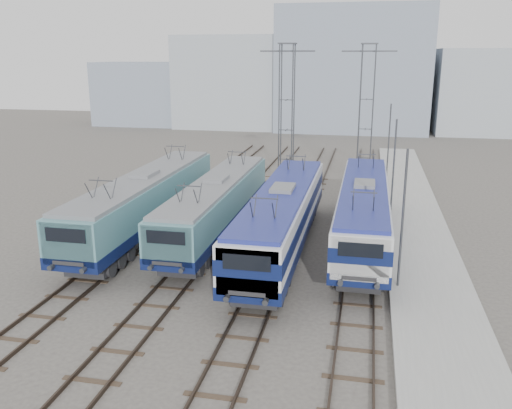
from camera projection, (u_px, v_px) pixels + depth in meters
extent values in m
plane|color=#514C47|center=(216.00, 293.00, 26.15)|extent=(160.00, 160.00, 0.00)
cube|color=#9E9E99|center=(421.00, 249.00, 31.65)|extent=(4.00, 70.00, 0.30)
cube|color=#0D1745|center=(147.00, 212.00, 34.45)|extent=(2.97, 18.75, 0.62)
cube|color=teal|center=(146.00, 193.00, 34.12)|extent=(2.92, 18.75, 1.87)
cube|color=teal|center=(71.00, 243.00, 25.67)|extent=(2.68, 0.73, 2.12)
cube|color=slate|center=(145.00, 177.00, 33.84)|extent=(2.68, 18.00, 0.21)
cube|color=#262628|center=(101.00, 259.00, 28.76)|extent=(2.19, 3.75, 0.70)
cube|color=#262628|center=(180.00, 199.00, 40.55)|extent=(2.19, 3.75, 0.70)
cube|color=#0D1745|center=(217.00, 215.00, 34.11)|extent=(2.79, 17.59, 0.59)
cube|color=teal|center=(217.00, 197.00, 33.79)|extent=(2.74, 17.59, 1.76)
cube|color=teal|center=(169.00, 244.00, 25.86)|extent=(2.52, 0.68, 1.99)
cube|color=slate|center=(217.00, 182.00, 33.53)|extent=(2.52, 16.89, 0.20)
cube|color=#262628|center=(188.00, 259.00, 28.77)|extent=(2.05, 3.52, 0.66)
cube|color=#262628|center=(239.00, 202.00, 39.83)|extent=(2.05, 3.52, 0.66)
cube|color=#0D1745|center=(282.00, 229.00, 31.11)|extent=(2.92, 18.46, 0.62)
cube|color=silver|center=(282.00, 209.00, 30.78)|extent=(2.87, 18.46, 1.85)
cube|color=#0D1745|center=(282.00, 210.00, 30.79)|extent=(2.91, 18.48, 0.72)
cube|color=silver|center=(249.00, 270.00, 22.46)|extent=(2.64, 0.72, 2.09)
cube|color=navy|center=(283.00, 191.00, 30.51)|extent=(2.64, 17.72, 0.21)
cube|color=#262628|center=(261.00, 285.00, 25.51)|extent=(2.15, 3.69, 0.69)
cube|color=#262628|center=(296.00, 213.00, 37.12)|extent=(2.15, 3.69, 0.69)
cube|color=#0D1745|center=(363.00, 223.00, 32.50)|extent=(2.85, 17.99, 0.60)
cube|color=silver|center=(364.00, 203.00, 32.18)|extent=(2.80, 17.99, 1.80)
cube|color=#0D1745|center=(364.00, 204.00, 32.19)|extent=(2.84, 18.01, 0.70)
cube|color=silver|center=(360.00, 257.00, 24.07)|extent=(2.57, 0.70, 2.04)
cube|color=navy|center=(364.00, 187.00, 31.91)|extent=(2.57, 17.27, 0.20)
cube|color=#262628|center=(359.00, 272.00, 27.04)|extent=(2.10, 3.60, 0.67)
cube|color=#262628|center=(364.00, 208.00, 38.36)|extent=(2.10, 3.60, 0.67)
cylinder|color=#3F4247|center=(279.00, 119.00, 44.90)|extent=(0.10, 0.10, 12.00)
cylinder|color=#3F4247|center=(292.00, 119.00, 44.69)|extent=(0.10, 0.10, 12.00)
cylinder|color=#3F4247|center=(281.00, 117.00, 45.94)|extent=(0.10, 0.10, 12.00)
cylinder|color=#3F4247|center=(294.00, 117.00, 45.72)|extent=(0.10, 0.10, 12.00)
cube|color=#3F4247|center=(287.00, 51.00, 43.88)|extent=(4.50, 0.12, 0.12)
cylinder|color=#3F4247|center=(359.00, 118.00, 45.51)|extent=(0.10, 0.10, 12.00)
cylinder|color=#3F4247|center=(372.00, 118.00, 45.29)|extent=(0.10, 0.10, 12.00)
cylinder|color=#3F4247|center=(359.00, 116.00, 46.55)|extent=(0.10, 0.10, 12.00)
cylinder|color=#3F4247|center=(372.00, 117.00, 46.33)|extent=(0.10, 0.10, 12.00)
cube|color=#3F4247|center=(369.00, 51.00, 44.48)|extent=(4.50, 0.12, 0.12)
cylinder|color=#3F4247|center=(402.00, 222.00, 25.41)|extent=(0.12, 0.12, 7.00)
cylinder|color=#3F4247|center=(393.00, 171.00, 36.74)|extent=(0.12, 0.12, 7.00)
cylinder|color=#3F4247|center=(389.00, 144.00, 48.06)|extent=(0.12, 0.12, 7.00)
cube|color=#9FA8B1|center=(237.00, 82.00, 85.55)|extent=(18.00, 12.00, 14.00)
cube|color=#828FA2|center=(353.00, 69.00, 81.47)|extent=(22.00, 14.00, 18.00)
cube|color=#9FA8B1|center=(492.00, 92.00, 78.32)|extent=(16.00, 12.00, 12.00)
cube|color=#828FA2|center=(143.00, 93.00, 89.23)|extent=(14.00, 10.00, 10.00)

